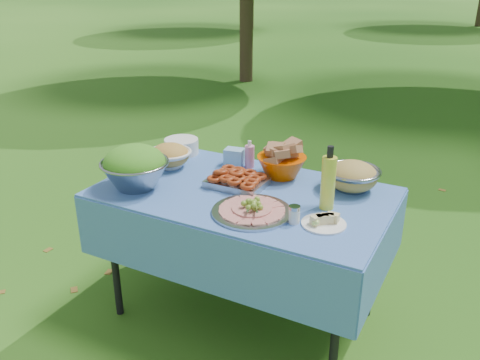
% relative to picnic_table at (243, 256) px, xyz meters
% --- Properties ---
extents(ground, '(80.00, 80.00, 0.00)m').
position_rel_picnic_table_xyz_m(ground, '(0.00, 0.00, -0.38)').
color(ground, '#0A3309').
rests_on(ground, ground).
extents(picnic_table, '(1.46, 0.86, 0.76)m').
position_rel_picnic_table_xyz_m(picnic_table, '(0.00, 0.00, 0.00)').
color(picnic_table, '#82CDFB').
rests_on(picnic_table, ground).
extents(salad_bowl, '(0.42, 0.42, 0.23)m').
position_rel_picnic_table_xyz_m(salad_bowl, '(-0.51, -0.21, 0.49)').
color(salad_bowl, gray).
rests_on(salad_bowl, picnic_table).
extents(pasta_bowl_white, '(0.26, 0.26, 0.14)m').
position_rel_picnic_table_xyz_m(pasta_bowl_white, '(-0.53, 0.11, 0.45)').
color(pasta_bowl_white, white).
rests_on(pasta_bowl_white, picnic_table).
extents(plate_stack, '(0.24, 0.24, 0.09)m').
position_rel_picnic_table_xyz_m(plate_stack, '(-0.59, 0.32, 0.43)').
color(plate_stack, white).
rests_on(plate_stack, picnic_table).
extents(wipes_box, '(0.12, 0.09, 0.10)m').
position_rel_picnic_table_xyz_m(wipes_box, '(-0.21, 0.30, 0.43)').
color(wipes_box, '#86BCE4').
rests_on(wipes_box, picnic_table).
extents(sanitizer_bottle, '(0.06, 0.06, 0.16)m').
position_rel_picnic_table_xyz_m(sanitizer_bottle, '(-0.12, 0.31, 0.46)').
color(sanitizer_bottle, pink).
rests_on(sanitizer_bottle, picnic_table).
extents(bread_bowl, '(0.33, 0.33, 0.18)m').
position_rel_picnic_table_xyz_m(bread_bowl, '(0.09, 0.27, 0.47)').
color(bread_bowl, '#D44900').
rests_on(bread_bowl, picnic_table).
extents(pasta_bowl_steel, '(0.37, 0.37, 0.15)m').
position_rel_picnic_table_xyz_m(pasta_bowl_steel, '(0.48, 0.28, 0.45)').
color(pasta_bowl_steel, gray).
rests_on(pasta_bowl_steel, picnic_table).
extents(fried_tray, '(0.30, 0.21, 0.07)m').
position_rel_picnic_table_xyz_m(fried_tray, '(-0.06, 0.04, 0.42)').
color(fried_tray, '#A2A2A7').
rests_on(fried_tray, picnic_table).
extents(charcuterie_platter, '(0.44, 0.44, 0.09)m').
position_rel_picnic_table_xyz_m(charcuterie_platter, '(0.15, -0.20, 0.42)').
color(charcuterie_platter, '#A9AAB1').
rests_on(charcuterie_platter, picnic_table).
extents(oil_bottle, '(0.08, 0.08, 0.31)m').
position_rel_picnic_table_xyz_m(oil_bottle, '(0.43, 0.01, 0.53)').
color(oil_bottle, '#CBD537').
rests_on(oil_bottle, picnic_table).
extents(cheese_plate, '(0.26, 0.26, 0.05)m').
position_rel_picnic_table_xyz_m(cheese_plate, '(0.48, -0.15, 0.41)').
color(cheese_plate, white).
rests_on(cheese_plate, picnic_table).
extents(shaker, '(0.07, 0.07, 0.08)m').
position_rel_picnic_table_xyz_m(shaker, '(0.36, -0.20, 0.42)').
color(shaker, silver).
rests_on(shaker, picnic_table).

